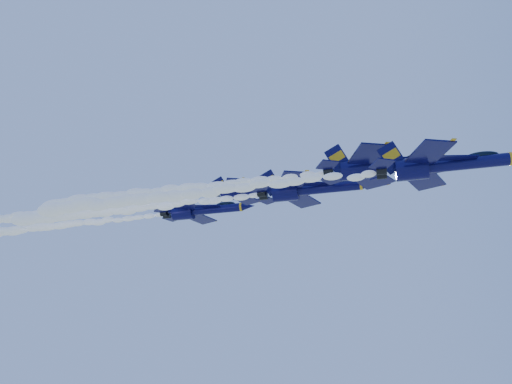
% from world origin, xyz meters
% --- Properties ---
extents(jet_lead, '(17.78, 14.59, 6.61)m').
position_xyz_m(jet_lead, '(17.48, -12.20, 148.52)').
color(jet_lead, '#0B083B').
extents(smoke_trail_jet_lead, '(46.82, 2.27, 2.04)m').
position_xyz_m(smoke_trail_jet_lead, '(-13.53, -12.20, 148.05)').
color(smoke_trail_jet_lead, white).
extents(jet_second, '(19.57, 16.05, 7.27)m').
position_xyz_m(jet_second, '(10.89, -2.41, 153.75)').
color(jet_second, '#0B083B').
extents(smoke_trail_jet_second, '(46.82, 2.49, 2.24)m').
position_xyz_m(smoke_trail_jet_second, '(-20.88, -2.41, 153.26)').
color(smoke_trail_jet_second, white).
extents(jet_third, '(19.95, 16.37, 7.41)m').
position_xyz_m(jet_third, '(-1.04, 6.27, 154.94)').
color(jet_third, '#0B083B').
extents(smoke_trail_jet_third, '(46.82, 2.54, 2.29)m').
position_xyz_m(smoke_trail_jet_third, '(-32.97, 6.27, 154.45)').
color(smoke_trail_jet_third, white).
extents(jet_fourth, '(15.69, 12.87, 5.83)m').
position_xyz_m(jet_fourth, '(-12.20, 9.09, 156.92)').
color(jet_fourth, '#0B083B').
extents(smoke_trail_jet_fourth, '(46.82, 2.00, 1.80)m').
position_xyz_m(smoke_trail_jet_fourth, '(-42.32, 9.09, 156.47)').
color(smoke_trail_jet_fourth, white).
extents(jet_fifth, '(19.65, 16.12, 7.30)m').
position_xyz_m(jet_fifth, '(-24.70, 18.99, 158.01)').
color(jet_fifth, '#0B083B').
extents(smoke_trail_jet_fifth, '(46.82, 2.50, 2.25)m').
position_xyz_m(smoke_trail_jet_fifth, '(-56.51, 18.99, 157.53)').
color(smoke_trail_jet_fifth, white).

